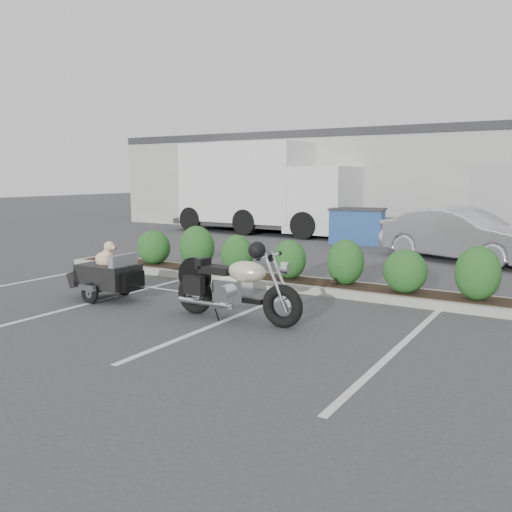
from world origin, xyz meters
The scene contains 8 objects.
ground centered at (0.00, 0.00, 0.00)m, with size 90.00×90.00×0.00m, color #38383A.
planter_kerb centered at (1.00, 2.20, 0.07)m, with size 12.00×1.00×0.15m, color #9E9E93.
building centered at (0.00, 17.00, 2.00)m, with size 26.00×10.00×4.00m, color #9EA099.
motorcycle centered at (1.32, -0.55, 0.52)m, with size 2.27×0.77×1.31m.
pet_trailer centered at (-1.47, -0.52, 0.46)m, with size 1.80×1.00×1.08m.
sedan centered at (3.17, 7.38, 0.70)m, with size 1.48×4.24×1.40m, color silver.
dumpster centered at (-0.53, 9.61, 0.59)m, with size 1.97×1.53×1.16m.
delivery_truck centered at (-4.85, 11.00, 1.67)m, with size 7.65×2.84×3.47m.
Camera 1 is at (5.84, -7.40, 2.24)m, focal length 38.00 mm.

